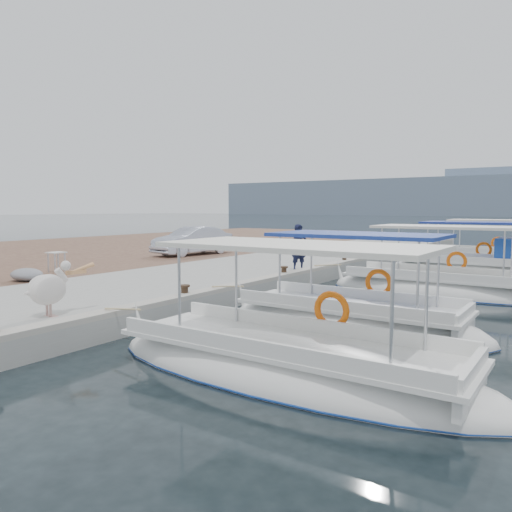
{
  "coord_description": "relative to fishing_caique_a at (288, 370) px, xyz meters",
  "views": [
    {
      "loc": [
        8.25,
        -13.0,
        2.79
      ],
      "look_at": [
        -1.0,
        0.76,
        1.2
      ],
      "focal_mm": 35.0,
      "sensor_mm": 36.0,
      "label": 1
    }
  ],
  "objects": [
    {
      "name": "fishing_caique_b",
      "position": [
        -0.46,
        3.63,
        0.0
      ],
      "size": [
        6.35,
        2.13,
        2.83
      ],
      "color": "white",
      "rests_on": "ground"
    },
    {
      "name": "tarp_bundle",
      "position": [
        -10.74,
        2.0,
        0.58
      ],
      "size": [
        1.1,
        0.9,
        0.4
      ],
      "primitive_type": "ellipsoid",
      "color": "gray",
      "rests_on": "cobblestone_strip"
    },
    {
      "name": "fishing_caique_a",
      "position": [
        0.0,
        0.0,
        0.0
      ],
      "size": [
        7.28,
        2.19,
        2.83
      ],
      "color": "white",
      "rests_on": "ground"
    },
    {
      "name": "concrete_quay",
      "position": [
        -7.23,
        11.07,
        0.13
      ],
      "size": [
        6.0,
        40.0,
        0.5
      ],
      "primitive_type": "cube",
      "color": "gray",
      "rests_on": "ground"
    },
    {
      "name": "fishing_caique_c",
      "position": [
        0.0,
        9.73,
        -0.0
      ],
      "size": [
        7.29,
        2.34,
        2.83
      ],
      "color": "white",
      "rests_on": "ground"
    },
    {
      "name": "parked_car",
      "position": [
        -12.34,
        11.76,
        1.07
      ],
      "size": [
        2.06,
        4.37,
        1.38
      ],
      "primitive_type": "imported",
      "rotation": [
        0.0,
        0.0,
        -0.15
      ],
      "color": "silver",
      "rests_on": "cobblestone_strip"
    },
    {
      "name": "land_backing",
      "position": [
        -22.23,
        11.07,
        0.12
      ],
      "size": [
        16.0,
        60.0,
        0.48
      ],
      "primitive_type": "cube",
      "color": "brown",
      "rests_on": "ground"
    },
    {
      "name": "fisherman",
      "position": [
        -4.83,
        9.08,
        1.23
      ],
      "size": [
        0.66,
        0.74,
        1.71
      ],
      "primitive_type": "imported",
      "rotation": [
        0.0,
        0.0,
        1.05
      ],
      "color": "black",
      "rests_on": "concrete_quay"
    },
    {
      "name": "mooring_bollards",
      "position": [
        -4.58,
        7.57,
        0.57
      ],
      "size": [
        0.28,
        20.28,
        0.33
      ],
      "color": "black",
      "rests_on": "concrete_quay"
    },
    {
      "name": "cobblestone_strip",
      "position": [
        -12.23,
        11.07,
        0.13
      ],
      "size": [
        4.0,
        40.0,
        0.5
      ],
      "primitive_type": "cube",
      "color": "brown",
      "rests_on": "ground"
    },
    {
      "name": "folding_table",
      "position": [
        -11.82,
        3.81,
        0.9
      ],
      "size": [
        0.55,
        0.55,
        0.73
      ],
      "color": "silver",
      "rests_on": "cobblestone_strip"
    },
    {
      "name": "ground",
      "position": [
        -4.23,
        6.07,
        -0.12
      ],
      "size": [
        400.0,
        400.0,
        0.0
      ],
      "primitive_type": "plane",
      "color": "black",
      "rests_on": "ground"
    },
    {
      "name": "fishing_caique_d",
      "position": [
        0.01,
        15.44,
        0.07
      ],
      "size": [
        7.09,
        2.32,
        2.83
      ],
      "color": "white",
      "rests_on": "ground"
    },
    {
      "name": "fishing_caique_e",
      "position": [
        -0.22,
        20.4,
        0.0
      ],
      "size": [
        6.84,
        1.98,
        2.83
      ],
      "color": "white",
      "rests_on": "ground"
    },
    {
      "name": "pelican",
      "position": [
        -5.45,
        -0.69,
        0.97
      ],
      "size": [
        0.65,
        1.5,
        1.16
      ],
      "color": "tan",
      "rests_on": "concrete_quay"
    },
    {
      "name": "quay_curb",
      "position": [
        -4.45,
        11.07,
        0.44
      ],
      "size": [
        0.44,
        40.0,
        0.12
      ],
      "primitive_type": "cube",
      "color": "#A6A093",
      "rests_on": "concrete_quay"
    }
  ]
}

